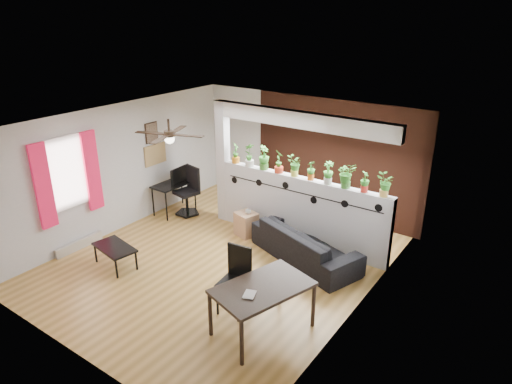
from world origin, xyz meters
name	(u,v)px	position (x,y,z in m)	size (l,w,h in m)	color
room_shell	(219,196)	(0.00, 0.00, 1.30)	(6.30, 7.10, 2.90)	olive
partition_wall	(301,210)	(0.80, 1.50, 0.68)	(3.60, 0.18, 1.35)	#BCBCC1
ceiling_header	(305,120)	(0.80, 1.50, 2.45)	(3.60, 0.18, 0.30)	white
pier_column	(223,162)	(-1.11, 1.50, 1.30)	(0.22, 0.20, 2.60)	#BCBCC1
brick_panel	(336,161)	(0.80, 2.97, 1.30)	(3.90, 0.05, 2.60)	#A1492E
vine_decal	(299,193)	(0.80, 1.40, 1.08)	(3.31, 0.01, 0.30)	black
window_assembly	(67,175)	(-2.56, -1.20, 1.51)	(0.09, 1.30, 1.55)	white
baseboard_heater	(79,244)	(-2.54, -1.20, 0.09)	(0.08, 1.00, 0.18)	beige
corkboard	(155,154)	(-2.58, 0.95, 1.35)	(0.03, 0.60, 0.45)	#9C7C4B
framed_art	(152,133)	(-2.58, 0.90, 1.85)	(0.03, 0.34, 0.44)	#8C7259
ceiling_fan	(169,136)	(-0.80, -0.30, 2.31)	(1.19, 1.19, 0.43)	black
potted_plant_0	(236,152)	(-0.78, 1.50, 1.59)	(0.28, 0.29, 0.45)	#C77617
potted_plant_1	(249,154)	(-0.43, 1.50, 1.60)	(0.31, 0.32, 0.48)	silver
potted_plant_2	(264,157)	(-0.08, 1.50, 1.60)	(0.22, 0.27, 0.48)	#417F2E
potted_plant_3	(279,161)	(0.27, 1.50, 1.59)	(0.31, 0.30, 0.46)	red
potted_plant_4	(295,165)	(0.62, 1.50, 1.56)	(0.24, 0.25, 0.40)	gold
potted_plant_5	(311,170)	(0.98, 1.50, 1.54)	(0.19, 0.21, 0.36)	#C35C17
potted_plant_6	(328,172)	(1.33, 1.50, 1.57)	(0.25, 0.22, 0.42)	silver
potted_plant_7	(346,175)	(1.68, 1.50, 1.60)	(0.31, 0.31, 0.47)	#3C822F
potted_plant_8	(365,181)	(2.03, 1.50, 1.55)	(0.21, 0.23, 0.37)	red
potted_plant_9	(385,184)	(2.38, 1.50, 1.57)	(0.25, 0.23, 0.41)	gold
sofa	(305,244)	(1.22, 0.95, 0.31)	(2.09, 0.82, 0.61)	black
cube_shelf	(246,224)	(-0.24, 1.11, 0.25)	(0.40, 0.36, 0.49)	#AB7D5A
cup	(248,212)	(-0.19, 1.11, 0.54)	(0.12, 0.12, 0.09)	gray
computer_desk	(174,186)	(-2.25, 1.12, 0.63)	(0.54, 0.98, 0.70)	black
monitor	(178,177)	(-2.25, 1.27, 0.80)	(0.06, 0.33, 0.19)	black
office_chair	(189,194)	(-1.90, 1.22, 0.47)	(0.56, 0.56, 1.07)	black
dining_table	(263,291)	(1.71, -1.16, 0.66)	(1.19, 1.54, 0.74)	black
book	(244,294)	(1.61, -1.46, 0.75)	(0.15, 0.21, 0.02)	gray
folding_chair	(237,273)	(1.10, -0.95, 0.62)	(0.47, 0.47, 1.05)	black
coffee_table	(115,249)	(-1.45, -1.21, 0.35)	(0.91, 0.61, 0.39)	black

